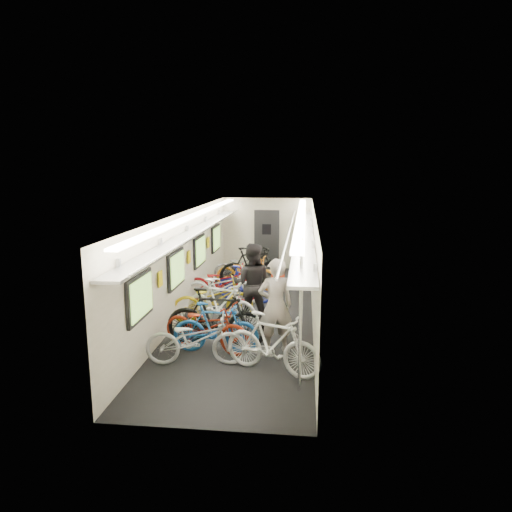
% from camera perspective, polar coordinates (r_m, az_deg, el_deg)
% --- Properties ---
extents(train_car_shell, '(10.00, 10.00, 10.00)m').
position_cam_1_polar(train_car_shell, '(11.32, -2.29, 2.13)').
color(train_car_shell, black).
rests_on(train_car_shell, ground).
extents(bicycle_0, '(1.82, 0.81, 0.93)m').
position_cam_1_polar(bicycle_0, '(8.12, -7.52, -10.28)').
color(bicycle_0, '#B5B4B9').
rests_on(bicycle_0, ground).
extents(bicycle_1, '(1.62, 0.48, 0.97)m').
position_cam_1_polar(bicycle_1, '(8.57, -5.05, -8.91)').
color(bicycle_1, '#1B58A5').
rests_on(bicycle_1, ground).
extents(bicycle_2, '(1.91, 1.18, 0.95)m').
position_cam_1_polar(bicycle_2, '(8.67, -6.17, -8.75)').
color(bicycle_2, maroon).
rests_on(bicycle_2, ground).
extents(bicycle_3, '(1.97, 0.65, 1.17)m').
position_cam_1_polar(bicycle_3, '(8.80, -5.03, -7.69)').
color(bicycle_3, black).
rests_on(bicycle_3, ground).
extents(bicycle_4, '(1.95, 1.25, 0.97)m').
position_cam_1_polar(bicycle_4, '(10.30, -5.39, -5.50)').
color(bicycle_4, '#BD9A11').
rests_on(bicycle_4, ground).
extents(bicycle_5, '(1.81, 1.11, 1.05)m').
position_cam_1_polar(bicycle_5, '(9.85, -4.42, -5.98)').
color(bicycle_5, white).
rests_on(bicycle_5, ground).
extents(bicycle_6, '(1.91, 0.88, 0.97)m').
position_cam_1_polar(bicycle_6, '(11.42, -4.23, -3.83)').
color(bicycle_6, '#BAB9BE').
rests_on(bicycle_6, ground).
extents(bicycle_7, '(1.60, 0.92, 0.92)m').
position_cam_1_polar(bicycle_7, '(11.73, -1.42, -3.51)').
color(bicycle_7, '#1B27A5').
rests_on(bicycle_7, ground).
extents(bicycle_8, '(1.91, 0.73, 0.99)m').
position_cam_1_polar(bicycle_8, '(11.70, -4.23, -3.40)').
color(bicycle_8, maroon).
rests_on(bicycle_8, ground).
extents(bicycle_9, '(2.01, 1.30, 1.17)m').
position_cam_1_polar(bicycle_9, '(13.16, -0.46, -1.35)').
color(bicycle_9, black).
rests_on(bicycle_9, ground).
extents(bicycle_10, '(1.88, 0.93, 0.94)m').
position_cam_1_polar(bicycle_10, '(12.92, -1.22, -2.10)').
color(bicycle_10, orange).
rests_on(bicycle_10, ground).
extents(bicycle_11, '(1.79, 1.09, 1.04)m').
position_cam_1_polar(bicycle_11, '(7.71, 2.07, -10.91)').
color(bicycle_11, white).
rests_on(bicycle_11, ground).
extents(bicycle_12, '(1.77, 1.24, 0.88)m').
position_cam_1_polar(bicycle_12, '(13.98, -1.95, -1.24)').
color(bicycle_12, slate).
rests_on(bicycle_12, ground).
extents(passenger_near, '(0.74, 0.59, 1.78)m').
position_cam_1_polar(passenger_near, '(8.48, 2.45, -6.20)').
color(passenger_near, gray).
rests_on(passenger_near, ground).
extents(passenger_mid, '(0.91, 0.72, 1.80)m').
position_cam_1_polar(passenger_mid, '(9.99, -0.52, -3.49)').
color(passenger_mid, black).
rests_on(passenger_mid, ground).
extents(backpack, '(0.27, 0.16, 0.38)m').
position_cam_1_polar(backpack, '(9.43, 2.76, -1.99)').
color(backpack, '#B82D12').
rests_on(backpack, passenger_near).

